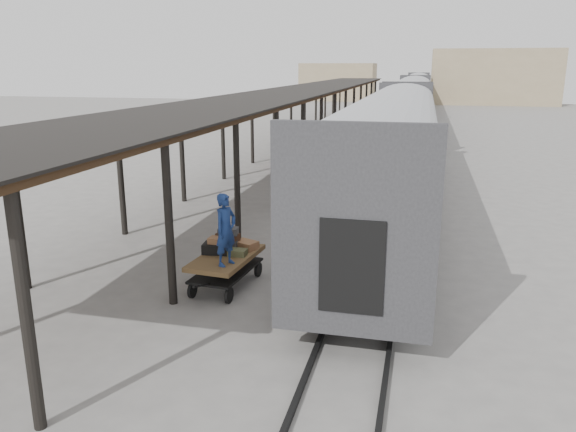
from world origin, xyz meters
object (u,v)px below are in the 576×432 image
at_px(luggage_tug, 304,155).
at_px(porter, 226,230).
at_px(pedestrian, 288,163).
at_px(baggage_cart, 226,263).

xyz_separation_m(luggage_tug, porter, (1.99, -18.63, 1.06)).
relative_size(porter, pedestrian, 1.16).
distance_m(baggage_cart, pedestrian, 15.00).
xyz_separation_m(baggage_cart, luggage_tug, (-1.74, 17.98, 0.05)).
relative_size(baggage_cart, porter, 1.40).
bearing_deg(porter, pedestrian, 29.93).
xyz_separation_m(baggage_cart, pedestrian, (-1.91, 14.87, 0.12)).
xyz_separation_m(baggage_cart, porter, (0.25, -0.65, 1.11)).
bearing_deg(pedestrian, luggage_tug, -113.69).
height_order(baggage_cart, luggage_tug, luggage_tug).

